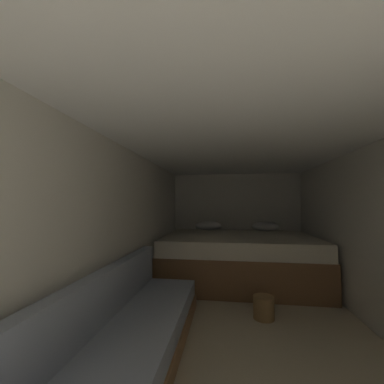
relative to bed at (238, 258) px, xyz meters
name	(u,v)px	position (x,y,z in m)	size (l,w,h in m)	color
ground_plane	(247,339)	(0.00, -1.83, -0.41)	(7.56, 7.56, 0.00)	beige
wall_back	(236,220)	(0.00, 0.97, 0.60)	(2.79, 0.05, 2.00)	silver
wall_left	(119,236)	(-1.37, -1.83, 0.60)	(0.05, 5.56, 2.00)	silver
ceiling_slab	(245,139)	(0.00, -1.83, 1.62)	(2.79, 5.56, 0.05)	white
bed	(238,258)	(0.00, 0.00, 0.00)	(2.57, 1.82, 0.99)	brown
sofa_left	(115,356)	(-1.01, -2.64, -0.17)	(0.72, 3.01, 0.77)	#9E7247
wicker_basket	(264,307)	(0.23, -1.35, -0.28)	(0.25, 0.25, 0.26)	olive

